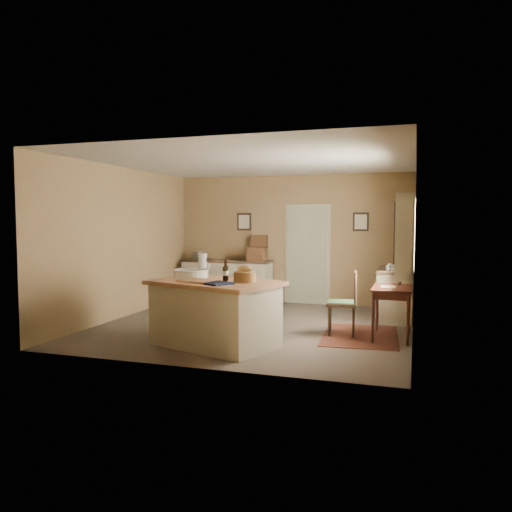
{
  "coord_description": "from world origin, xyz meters",
  "views": [
    {
      "loc": [
        2.52,
        -7.79,
        1.73
      ],
      "look_at": [
        -0.03,
        0.14,
        1.15
      ],
      "focal_mm": 35.0,
      "sensor_mm": 36.0,
      "label": 1
    }
  ],
  "objects": [
    {
      "name": "right_cabinet",
      "position": [
        2.2,
        1.22,
        0.46
      ],
      "size": [
        0.61,
        1.1,
        0.99
      ],
      "color": "beige",
      "rests_on": "ground"
    },
    {
      "name": "rug",
      "position": [
        1.75,
        -0.24,
        0.0
      ],
      "size": [
        1.2,
        1.67,
        0.01
      ],
      "primitive_type": "cube",
      "rotation": [
        0.0,
        0.0,
        0.06
      ],
      "color": "#4F1F16",
      "rests_on": "ground"
    },
    {
      "name": "window",
      "position": [
        2.42,
        -0.2,
        1.55
      ],
      "size": [
        0.25,
        1.99,
        1.12
      ],
      "color": "beige",
      "rests_on": "ground"
    },
    {
      "name": "ground",
      "position": [
        0.0,
        0.0,
        0.0
      ],
      "size": [
        5.0,
        5.0,
        0.0
      ],
      "primitive_type": "plane",
      "color": "#63554B",
      "rests_on": "ground"
    },
    {
      "name": "door",
      "position": [
        0.35,
        2.47,
        1.05
      ],
      "size": [
        0.97,
        0.06,
        2.11
      ],
      "primitive_type": "cube",
      "color": "#A4AA90",
      "rests_on": "ground"
    },
    {
      "name": "desk_chair",
      "position": [
        1.46,
        -0.23,
        0.48
      ],
      "size": [
        0.49,
        0.49,
        0.95
      ],
      "primitive_type": null,
      "rotation": [
        0.0,
        0.0,
        0.1
      ],
      "color": "#312016",
      "rests_on": "ground"
    },
    {
      "name": "wall_back",
      "position": [
        0.0,
        2.5,
        1.35
      ],
      "size": [
        5.0,
        0.1,
        2.7
      ],
      "primitive_type": "cube",
      "color": "olive",
      "rests_on": "ground"
    },
    {
      "name": "framed_prints",
      "position": [
        0.2,
        2.48,
        1.72
      ],
      "size": [
        2.82,
        0.02,
        0.38
      ],
      "color": "black",
      "rests_on": "ground"
    },
    {
      "name": "shelving_unit",
      "position": [
        2.35,
        2.0,
        1.04
      ],
      "size": [
        0.35,
        0.94,
        2.08
      ],
      "color": "#312016",
      "rests_on": "ground"
    },
    {
      "name": "writing_desk",
      "position": [
        2.2,
        -0.24,
        0.67
      ],
      "size": [
        0.56,
        0.91,
        0.82
      ],
      "color": "#3E1B15",
      "rests_on": "ground"
    },
    {
      "name": "wall_right",
      "position": [
        2.5,
        0.0,
        1.35
      ],
      "size": [
        0.1,
        5.0,
        2.7
      ],
      "primitive_type": "cube",
      "color": "olive",
      "rests_on": "ground"
    },
    {
      "name": "ceiling",
      "position": [
        0.0,
        0.0,
        2.7
      ],
      "size": [
        5.0,
        5.0,
        0.0
      ],
      "primitive_type": "plane",
      "color": "silver",
      "rests_on": "wall_back"
    },
    {
      "name": "work_island",
      "position": [
        -0.13,
        -1.42,
        0.48
      ],
      "size": [
        1.98,
        1.59,
        1.2
      ],
      "rotation": [
        0.0,
        0.0,
        -0.31
      ],
      "color": "beige",
      "rests_on": "ground"
    },
    {
      "name": "wall_left",
      "position": [
        -2.5,
        0.0,
        1.35
      ],
      "size": [
        0.1,
        5.0,
        2.7
      ],
      "primitive_type": "cube",
      "color": "olive",
      "rests_on": "ground"
    },
    {
      "name": "sideboard",
      "position": [
        -1.34,
        2.2,
        0.48
      ],
      "size": [
        1.95,
        0.55,
        1.18
      ],
      "color": "beige",
      "rests_on": "ground"
    },
    {
      "name": "wall_front",
      "position": [
        0.0,
        -2.5,
        1.35
      ],
      "size": [
        5.0,
        0.1,
        2.7
      ],
      "primitive_type": "cube",
      "color": "olive",
      "rests_on": "ground"
    }
  ]
}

